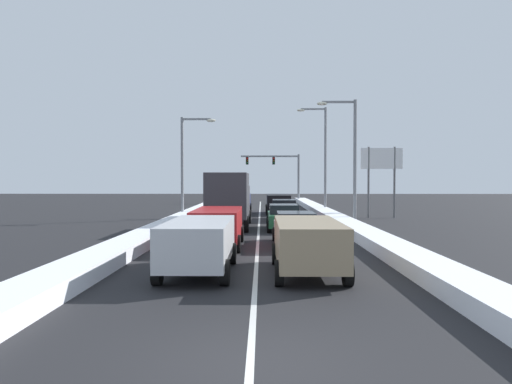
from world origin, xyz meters
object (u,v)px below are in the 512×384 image
suv_navy_center_lane_fifth (239,201)px  street_lamp_right_near (350,150)px  sedan_white_right_lane_second (295,229)px  suv_black_right_lane_fifth (278,202)px  suv_silver_center_lane_nearest (199,242)px  box_truck_center_lane_third (229,197)px  sedan_maroon_right_lane_fourth (284,210)px  suv_red_center_lane_second (218,224)px  traffic_light_gantry (280,168)px  street_lamp_left_mid (187,158)px  sedan_gray_center_lane_fourth (236,208)px  roadside_sign_right (382,166)px  street_lamp_right_mid (322,151)px  sedan_green_right_lane_third (284,217)px  suv_tan_right_lane_nearest (308,242)px

suv_navy_center_lane_fifth → street_lamp_right_near: street_lamp_right_near is taller
sedan_white_right_lane_second → suv_black_right_lane_fifth: 19.69m
suv_silver_center_lane_nearest → box_truck_center_lane_third: box_truck_center_lane_third is taller
sedan_maroon_right_lane_fourth → suv_black_right_lane_fifth: size_ratio=0.92×
suv_black_right_lane_fifth → suv_red_center_lane_second: same height
traffic_light_gantry → sedan_white_right_lane_second: bearing=-91.3°
street_lamp_right_near → street_lamp_left_mid: (-11.49, 4.35, -0.30)m
suv_red_center_lane_second → sedan_maroon_right_lane_fourth: bearing=75.6°
sedan_maroon_right_lane_fourth → suv_navy_center_lane_fifth: size_ratio=0.92×
sedan_gray_center_lane_fourth → box_truck_center_lane_third: bearing=-90.0°
traffic_light_gantry → roadside_sign_right: size_ratio=1.37×
suv_navy_center_lane_fifth → street_lamp_left_mid: bearing=-117.4°
street_lamp_right_mid → street_lamp_left_mid: size_ratio=1.22×
sedan_green_right_lane_third → roadside_sign_right: 12.32m
suv_red_center_lane_second → roadside_sign_right: bearing=54.9°
sedan_maroon_right_lane_fourth → suv_silver_center_lane_nearest: (-3.58, -19.71, 0.25)m
box_truck_center_lane_third → street_lamp_right_mid: street_lamp_right_mid is taller
suv_tan_right_lane_nearest → traffic_light_gantry: 46.15m
box_truck_center_lane_third → street_lamp_right_near: bearing=17.9°
suv_silver_center_lane_nearest → street_lamp_right_mid: (7.31, 27.31, 4.50)m
street_lamp_right_mid → suv_navy_center_lane_fifth: bearing=175.1°
suv_silver_center_lane_nearest → suv_red_center_lane_second: 5.90m
suv_tan_right_lane_nearest → suv_navy_center_lane_fifth: size_ratio=1.00×
sedan_white_right_lane_second → street_lamp_right_mid: street_lamp_right_mid is taller
suv_silver_center_lane_nearest → traffic_light_gantry: 46.29m
box_truck_center_lane_third → suv_navy_center_lane_fifth: (-0.06, 13.82, -0.88)m
street_lamp_right_mid → roadside_sign_right: 6.88m
street_lamp_right_mid → roadside_sign_right: bearing=-54.2°
sedan_green_right_lane_third → sedan_white_right_lane_second: bearing=-88.0°
roadside_sign_right → suv_red_center_lane_second: bearing=-125.1°
street_lamp_right_near → sedan_gray_center_lane_fourth: bearing=144.6°
street_lamp_right_mid → suv_black_right_lane_fifth: bearing=-163.1°
suv_navy_center_lane_fifth → traffic_light_gantry: traffic_light_gantry is taller
suv_red_center_lane_second → street_lamp_right_near: (7.78, 10.74, 3.92)m
suv_red_center_lane_second → box_truck_center_lane_third: bearing=90.4°
sedan_white_right_lane_second → street_lamp_right_near: 11.85m
suv_tan_right_lane_nearest → sedan_green_right_lane_third: size_ratio=1.09×
suv_black_right_lane_fifth → roadside_sign_right: 9.42m
sedan_gray_center_lane_fourth → street_lamp_right_near: bearing=-35.4°
street_lamp_right_mid → street_lamp_left_mid: (-10.99, -6.31, -0.88)m
suv_tan_right_lane_nearest → street_lamp_right_mid: size_ratio=0.52×
suv_tan_right_lane_nearest → box_truck_center_lane_third: 14.62m
sedan_gray_center_lane_fourth → street_lamp_right_mid: (7.32, 5.09, 4.75)m
sedan_white_right_lane_second → suv_tan_right_lane_nearest: bearing=-90.6°
box_truck_center_lane_third → street_lamp_left_mid: size_ratio=0.94×
street_lamp_right_mid → suv_tan_right_lane_nearest: bearing=-98.1°
suv_black_right_lane_fifth → suv_navy_center_lane_fifth: size_ratio=1.00×
suv_tan_right_lane_nearest → suv_red_center_lane_second: 6.86m
traffic_light_gantry → sedan_gray_center_lane_fourth: bearing=-100.5°
sedan_maroon_right_lane_fourth → sedan_gray_center_lane_fourth: size_ratio=1.00×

